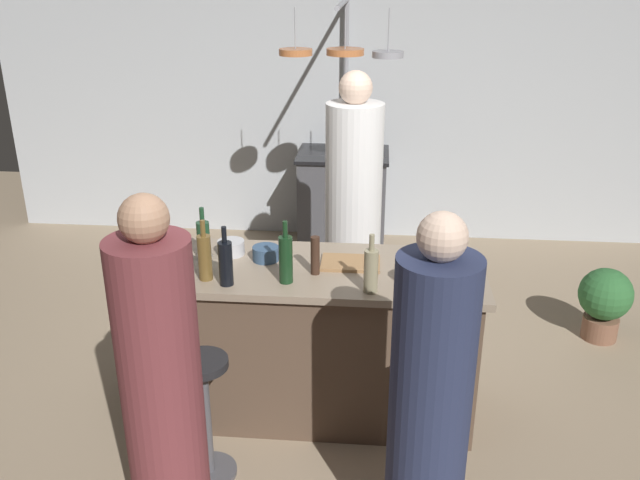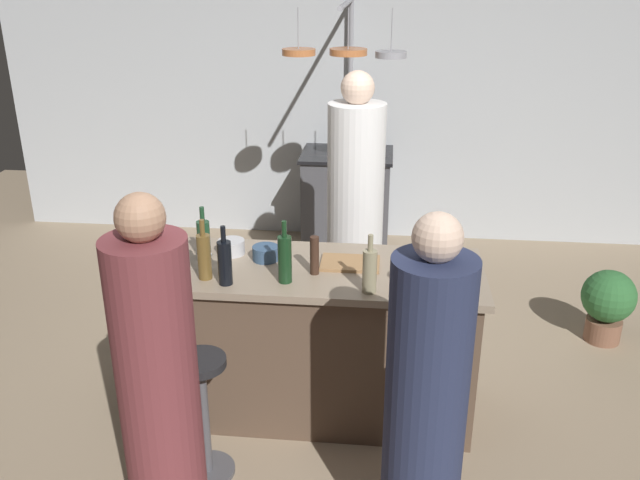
% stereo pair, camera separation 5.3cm
% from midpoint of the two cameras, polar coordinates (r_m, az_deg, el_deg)
% --- Properties ---
extents(ground_plane, '(9.00, 9.00, 0.00)m').
position_cam_midpoint_polar(ground_plane, '(4.10, 0.16, -13.86)').
color(ground_plane, gray).
extents(back_wall, '(6.40, 0.16, 2.60)m').
position_cam_midpoint_polar(back_wall, '(6.25, 2.89, 11.97)').
color(back_wall, '#B2B7BC').
rests_on(back_wall, ground_plane).
extents(kitchen_island, '(1.80, 0.72, 0.90)m').
position_cam_midpoint_polar(kitchen_island, '(3.85, 0.16, -8.41)').
color(kitchen_island, brown).
rests_on(kitchen_island, ground_plane).
extents(stove_range, '(0.80, 0.64, 0.89)m').
position_cam_midpoint_polar(stove_range, '(6.08, 2.52, 3.36)').
color(stove_range, '#47474C').
rests_on(stove_range, ground_plane).
extents(chef, '(0.38, 0.38, 1.81)m').
position_cam_midpoint_polar(chef, '(4.59, 3.32, 2.12)').
color(chef, white).
rests_on(chef, ground_plane).
extents(bar_stool_right, '(0.28, 0.28, 0.68)m').
position_cam_midpoint_polar(bar_stool_right, '(3.37, 9.13, -15.33)').
color(bar_stool_right, '#4C4C51').
rests_on(bar_stool_right, ground_plane).
extents(guest_right, '(0.34, 0.34, 1.59)m').
position_cam_midpoint_polar(guest_right, '(2.86, 9.47, -14.02)').
color(guest_right, '#262D4C').
rests_on(guest_right, ground_plane).
extents(bar_stool_left, '(0.28, 0.28, 0.68)m').
position_cam_midpoint_polar(bar_stool_left, '(3.46, -9.44, -14.18)').
color(bar_stool_left, '#4C4C51').
rests_on(bar_stool_left, ground_plane).
extents(guest_left, '(0.34, 0.34, 1.63)m').
position_cam_midpoint_polar(guest_left, '(2.98, -13.03, -12.25)').
color(guest_left, brown).
rests_on(guest_left, ground_plane).
extents(overhead_pot_rack, '(0.88, 1.32, 2.17)m').
position_cam_midpoint_polar(overhead_pot_rack, '(5.33, 2.54, 14.03)').
color(overhead_pot_rack, gray).
rests_on(overhead_pot_rack, ground_plane).
extents(potted_plant, '(0.36, 0.36, 0.52)m').
position_cam_midpoint_polar(potted_plant, '(5.00, 23.52, -4.82)').
color(potted_plant, brown).
rests_on(potted_plant, ground_plane).
extents(cutting_board, '(0.32, 0.22, 0.02)m').
position_cam_midpoint_polar(cutting_board, '(3.67, 2.99, -1.98)').
color(cutting_board, '#997047').
rests_on(cutting_board, kitchen_island).
extents(pepper_mill, '(0.05, 0.05, 0.21)m').
position_cam_midpoint_polar(pepper_mill, '(3.53, -0.04, -1.33)').
color(pepper_mill, '#382319').
rests_on(pepper_mill, kitchen_island).
extents(wine_bottle_amber, '(0.07, 0.07, 0.33)m').
position_cam_midpoint_polar(wine_bottle_amber, '(3.51, -9.38, -1.33)').
color(wine_bottle_amber, brown).
rests_on(wine_bottle_amber, kitchen_island).
extents(wine_bottle_dark, '(0.07, 0.07, 0.32)m').
position_cam_midpoint_polar(wine_bottle_dark, '(3.44, -7.65, -1.85)').
color(wine_bottle_dark, black).
rests_on(wine_bottle_dark, kitchen_island).
extents(wine_bottle_white, '(0.07, 0.07, 0.31)m').
position_cam_midpoint_polar(wine_bottle_white, '(3.34, 4.69, -2.58)').
color(wine_bottle_white, gray).
rests_on(wine_bottle_white, kitchen_island).
extents(wine_bottle_red, '(0.07, 0.07, 0.33)m').
position_cam_midpoint_polar(wine_bottle_red, '(3.43, -2.57, -1.56)').
color(wine_bottle_red, '#143319').
rests_on(wine_bottle_red, kitchen_island).
extents(wine_bottle_green, '(0.07, 0.07, 0.30)m').
position_cam_midpoint_polar(wine_bottle_green, '(3.77, -9.45, 0.11)').
color(wine_bottle_green, '#193D23').
rests_on(wine_bottle_green, kitchen_island).
extents(wine_glass_by_chef, '(0.07, 0.07, 0.15)m').
position_cam_midpoint_polar(wine_glass_by_chef, '(3.63, -9.27, -0.93)').
color(wine_glass_by_chef, silver).
rests_on(wine_glass_by_chef, kitchen_island).
extents(wine_glass_near_right_guest, '(0.07, 0.07, 0.15)m').
position_cam_midpoint_polar(wine_glass_near_right_guest, '(3.36, 10.58, -2.99)').
color(wine_glass_near_right_guest, silver).
rests_on(wine_glass_near_right_guest, kitchen_island).
extents(wine_glass_near_left_guest, '(0.07, 0.07, 0.15)m').
position_cam_midpoint_polar(wine_glass_near_left_guest, '(3.59, 10.44, -1.27)').
color(wine_glass_near_left_guest, silver).
rests_on(wine_glass_near_left_guest, kitchen_island).
extents(mixing_bowl_blue, '(0.15, 0.15, 0.08)m').
position_cam_midpoint_polar(mixing_bowl_blue, '(3.73, -4.24, -1.12)').
color(mixing_bowl_blue, '#334C6B').
rests_on(mixing_bowl_blue, kitchen_island).
extents(mixing_bowl_steel, '(0.15, 0.15, 0.08)m').
position_cam_midpoint_polar(mixing_bowl_steel, '(3.83, -7.14, -0.59)').
color(mixing_bowl_steel, '#B7B7BC').
rests_on(mixing_bowl_steel, kitchen_island).
extents(mixing_bowl_wooden, '(0.14, 0.14, 0.07)m').
position_cam_midpoint_polar(mixing_bowl_wooden, '(3.50, 8.01, -2.98)').
color(mixing_bowl_wooden, brown).
rests_on(mixing_bowl_wooden, kitchen_island).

